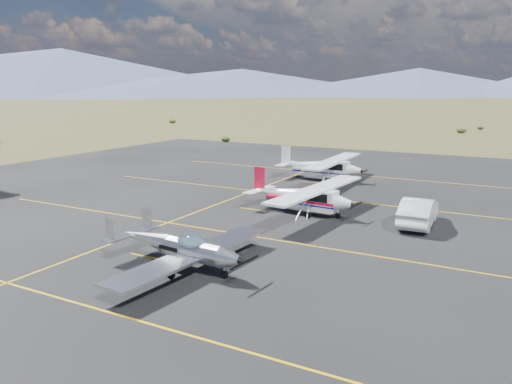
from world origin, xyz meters
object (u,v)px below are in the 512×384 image
Objects in this scene: aircraft_cessna at (302,195)px; aircraft_plain at (321,166)px; sedan at (418,211)px; aircraft_low_wing at (182,247)px.

aircraft_plain is at bearing 110.71° from aircraft_cessna.
aircraft_cessna reaches higher than sedan.
aircraft_cessna is 12.32m from aircraft_plain.
aircraft_plain is at bearing -49.31° from sedan.
aircraft_cessna is (0.82, 12.08, 0.22)m from aircraft_low_wing.
aircraft_low_wing is 12.11m from aircraft_cessna.
aircraft_cessna is 0.97× the size of aircraft_plain.
aircraft_low_wing reaches higher than sedan.
sedan is at bearing -47.62° from aircraft_plain.
aircraft_cessna is at bearing 91.31° from aircraft_low_wing.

